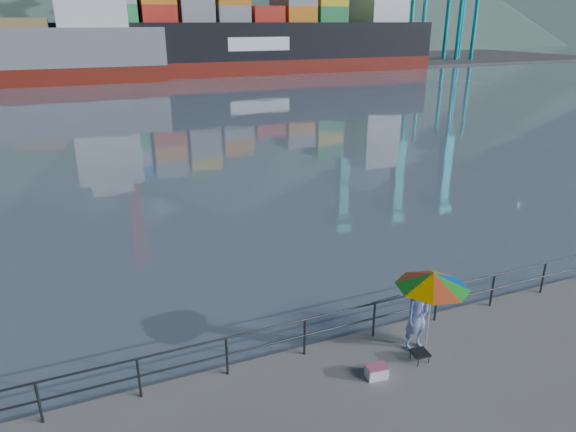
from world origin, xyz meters
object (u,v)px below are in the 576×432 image
at_px(fisherman, 417,316).
at_px(container_ship, 257,34).
at_px(beach_umbrella, 433,280).
at_px(cooler_bag, 376,372).

bearing_deg(fisherman, container_ship, 65.46).
height_order(fisherman, container_ship, container_ship).
bearing_deg(container_ship, fisherman, -106.92).
height_order(beach_umbrella, cooler_bag, beach_umbrella).
bearing_deg(beach_umbrella, container_ship, 73.25).
bearing_deg(fisherman, beach_umbrella, -55.35).
height_order(cooler_bag, container_ship, container_ship).
relative_size(cooler_bag, container_ship, 0.01).
relative_size(fisherman, beach_umbrella, 0.85).
bearing_deg(beach_umbrella, cooler_bag, -166.44).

